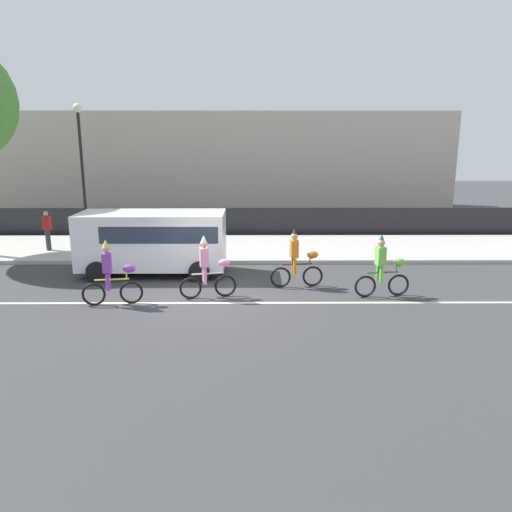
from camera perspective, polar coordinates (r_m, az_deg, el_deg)
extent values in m
plane|color=#38383A|center=(15.14, -5.87, -4.76)|extent=(80.00, 80.00, 0.00)
cube|color=beige|center=(14.66, -6.05, -5.35)|extent=(36.00, 0.14, 0.01)
cube|color=#ADAAA3|center=(21.37, -4.24, 0.91)|extent=(60.00, 5.00, 0.15)
cube|color=black|center=(24.09, -3.80, 3.87)|extent=(40.00, 0.08, 1.40)
cube|color=#B2A899|center=(32.45, -4.96, 10.51)|extent=(28.00, 8.00, 6.09)
torus|color=black|center=(14.89, -14.05, -4.06)|extent=(0.67, 0.18, 0.67)
torus|color=black|center=(15.01, -18.06, -4.19)|extent=(0.67, 0.18, 0.67)
cylinder|color=#E5D84C|center=(14.82, -16.17, -2.60)|extent=(0.96, 0.21, 0.05)
cylinder|color=#E5D84C|center=(14.82, -16.76, -2.28)|extent=(0.04, 0.04, 0.18)
cylinder|color=#E5D84C|center=(14.75, -14.57, -2.11)|extent=(0.04, 0.04, 0.23)
cylinder|color=#E5D84C|center=(14.72, -14.60, -1.68)|extent=(0.11, 0.50, 0.03)
ellipsoid|color=purple|center=(14.69, -14.29, -1.41)|extent=(0.39, 0.26, 0.24)
cube|color=purple|center=(14.71, -16.68, -0.70)|extent=(0.29, 0.35, 0.56)
sphere|color=tan|center=(14.62, -16.79, 0.82)|extent=(0.22, 0.22, 0.22)
cone|color=#E5D84C|center=(14.58, -16.84, 1.51)|extent=(0.14, 0.14, 0.16)
cylinder|color=purple|center=(14.71, -16.60, -2.91)|extent=(0.11, 0.11, 0.48)
cylinder|color=purple|center=(14.98, -16.48, -2.61)|extent=(0.11, 0.11, 0.48)
torus|color=black|center=(15.10, -3.51, -3.42)|extent=(0.67, 0.21, 0.67)
torus|color=black|center=(14.98, -7.49, -3.65)|extent=(0.67, 0.21, 0.67)
cylinder|color=silver|center=(14.92, -5.53, -2.01)|extent=(0.95, 0.25, 0.05)
cylinder|color=silver|center=(14.88, -6.11, -1.71)|extent=(0.04, 0.04, 0.18)
cylinder|color=silver|center=(14.94, -3.94, -1.50)|extent=(0.04, 0.04, 0.23)
cylinder|color=silver|center=(14.91, -3.95, -1.07)|extent=(0.14, 0.50, 0.03)
ellipsoid|color=pink|center=(14.90, -3.63, -0.80)|extent=(0.39, 0.27, 0.24)
cube|color=pink|center=(14.78, -5.96, -0.13)|extent=(0.30, 0.36, 0.56)
sphere|color=tan|center=(14.69, -6.00, 1.39)|extent=(0.22, 0.22, 0.22)
cone|color=silver|center=(14.65, -6.01, 2.07)|extent=(0.14, 0.14, 0.16)
cylinder|color=pink|center=(14.78, -5.84, -2.33)|extent=(0.11, 0.11, 0.48)
cylinder|color=pink|center=(15.05, -5.97, -2.04)|extent=(0.11, 0.11, 0.48)
torus|color=black|center=(16.20, 6.49, -2.31)|extent=(0.67, 0.15, 0.67)
torus|color=black|center=(15.99, 2.82, -2.44)|extent=(0.67, 0.15, 0.67)
cylinder|color=#4C2614|center=(15.98, 4.70, -0.94)|extent=(0.97, 0.16, 0.05)
cylinder|color=#4C2614|center=(15.93, 4.17, -0.65)|extent=(0.04, 0.04, 0.18)
cylinder|color=#4C2614|center=(16.04, 6.17, -0.50)|extent=(0.04, 0.04, 0.23)
cylinder|color=#4C2614|center=(16.01, 6.19, -0.10)|extent=(0.09, 0.50, 0.03)
ellipsoid|color=orange|center=(16.01, 6.48, 0.15)|extent=(0.38, 0.24, 0.24)
cube|color=orange|center=(15.84, 4.38, 0.83)|extent=(0.28, 0.35, 0.56)
sphere|color=tan|center=(15.75, 4.40, 2.25)|extent=(0.22, 0.22, 0.22)
cone|color=#4C2614|center=(15.72, 4.42, 2.89)|extent=(0.14, 0.14, 0.16)
cylinder|color=orange|center=(15.83, 4.44, -1.22)|extent=(0.11, 0.11, 0.48)
cylinder|color=orange|center=(16.10, 4.25, -0.97)|extent=(0.11, 0.11, 0.48)
torus|color=black|center=(15.76, 15.97, -3.20)|extent=(0.67, 0.16, 0.67)
torus|color=black|center=(15.38, 12.38, -3.41)|extent=(0.67, 0.16, 0.67)
cylinder|color=#266626|center=(15.45, 14.28, -1.83)|extent=(0.96, 0.18, 0.05)
cylinder|color=#266626|center=(15.37, 13.78, -1.53)|extent=(0.04, 0.04, 0.18)
cylinder|color=#266626|center=(15.58, 15.74, -1.35)|extent=(0.04, 0.04, 0.23)
cylinder|color=#266626|center=(15.55, 15.77, -0.94)|extent=(0.10, 0.50, 0.03)
ellipsoid|color=#72CC4C|center=(15.57, 16.07, -0.68)|extent=(0.38, 0.25, 0.24)
cube|color=#72CC4C|center=(15.29, 14.05, 0.00)|extent=(0.28, 0.35, 0.56)
sphere|color=tan|center=(15.20, 14.13, 1.46)|extent=(0.22, 0.22, 0.22)
cone|color=#266626|center=(15.17, 14.17, 2.13)|extent=(0.14, 0.14, 0.16)
cylinder|color=#72CC4C|center=(15.30, 14.12, -2.13)|extent=(0.11, 0.11, 0.48)
cylinder|color=#72CC4C|center=(15.55, 13.74, -1.85)|extent=(0.11, 0.11, 0.48)
cube|color=white|center=(17.71, -11.72, 1.84)|extent=(5.00, 2.00, 1.90)
cube|color=#283342|center=(17.57, -10.50, 2.97)|extent=(3.90, 2.02, 0.56)
cylinder|color=black|center=(16.69, -6.51, -1.78)|extent=(0.70, 0.22, 0.70)
cylinder|color=black|center=(18.62, -5.87, -0.15)|extent=(0.70, 0.22, 0.70)
cylinder|color=black|center=(17.39, -17.72, -1.72)|extent=(0.70, 0.22, 0.70)
cylinder|color=black|center=(19.24, -15.99, -0.16)|extent=(0.70, 0.22, 0.70)
cylinder|color=black|center=(21.96, -19.13, 8.01)|extent=(0.12, 0.12, 5.50)
sphere|color=#EAEACC|center=(21.91, -19.74, 15.65)|extent=(0.36, 0.36, 0.36)
cylinder|color=#33333D|center=(22.23, -22.65, 1.70)|extent=(0.20, 0.20, 0.85)
cube|color=#AD1E1E|center=(22.11, -22.82, 3.49)|extent=(0.32, 0.20, 0.56)
sphere|color=tan|center=(22.06, -22.91, 4.49)|extent=(0.20, 0.20, 0.20)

